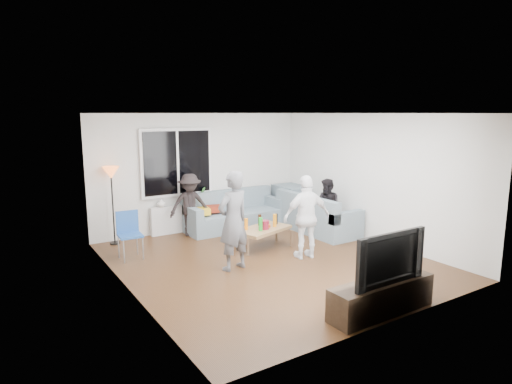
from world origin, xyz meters
TOP-DOWN VIEW (x-y plane):
  - floor at (0.00, 0.00)m, footprint 5.00×5.50m
  - ceiling at (0.00, 0.00)m, footprint 5.00×5.50m
  - wall_back at (0.00, 2.77)m, footprint 5.00×0.04m
  - wall_front at (0.00, -2.77)m, footprint 5.00×0.04m
  - wall_left at (-2.52, 0.00)m, footprint 0.04×5.50m
  - wall_right at (2.52, 0.00)m, footprint 0.04×5.50m
  - window_frame at (-0.60, 2.69)m, footprint 1.62×0.06m
  - window_glass at (-0.60, 2.65)m, footprint 1.50×0.02m
  - window_mullion at (-0.60, 2.64)m, footprint 0.05×0.03m
  - radiator at (-0.60, 2.65)m, footprint 1.30×0.12m
  - potted_plant at (-0.06, 2.62)m, footprint 0.21×0.17m
  - vase at (-1.02, 2.62)m, footprint 0.21×0.21m
  - sofa_back_section at (0.59, 2.27)m, footprint 2.30×0.85m
  - sofa_right_section at (2.02, 1.07)m, footprint 2.00×0.85m
  - sofa_corner at (2.31, 2.27)m, footprint 0.85×0.85m
  - cushion_yellow at (-0.28, 2.25)m, footprint 0.43×0.38m
  - cushion_red at (0.08, 2.33)m, footprint 0.42×0.37m
  - coffee_table at (0.33, 0.70)m, footprint 1.23×0.90m
  - pitcher at (0.32, 0.62)m, footprint 0.17×0.17m
  - side_chair at (-2.05, 1.43)m, footprint 0.42×0.42m
  - floor_lamp at (-2.05, 2.53)m, footprint 0.32×0.32m
  - player_left at (-0.74, -0.02)m, footprint 0.68×0.52m
  - player_right at (0.67, -0.21)m, footprint 0.95×0.55m
  - spectator_right at (2.02, 0.74)m, footprint 0.56×0.66m
  - spectator_back at (-0.49, 2.30)m, footprint 0.95×0.68m
  - tv_console at (0.09, -2.50)m, footprint 1.60×0.40m
  - television at (0.09, -2.50)m, footprint 1.19×0.16m
  - bottle_c at (0.38, 0.90)m, footprint 0.07×0.07m
  - bottle_a at (-0.01, 0.77)m, footprint 0.07×0.07m
  - bottle_d at (0.58, 0.67)m, footprint 0.07×0.07m
  - bottle_b at (0.18, 0.56)m, footprint 0.08×0.08m
  - bottle_e at (0.72, 0.83)m, footprint 0.07×0.07m

SIDE VIEW (x-z plane):
  - floor at x=0.00m, z-range -0.04..0.00m
  - coffee_table at x=0.33m, z-range 0.00..0.40m
  - tv_console at x=0.09m, z-range 0.00..0.44m
  - radiator at x=-0.60m, z-range 0.00..0.62m
  - sofa_back_section at x=0.59m, z-range 0.00..0.85m
  - sofa_right_section at x=2.02m, z-range 0.00..0.85m
  - sofa_corner at x=2.31m, z-range 0.00..0.85m
  - side_chair at x=-2.05m, z-range 0.00..0.86m
  - pitcher at x=0.32m, z-range 0.40..0.57m
  - bottle_e at x=0.72m, z-range 0.40..0.61m
  - cushion_yellow at x=-0.28m, z-range 0.44..0.58m
  - cushion_red at x=0.08m, z-range 0.45..0.57m
  - bottle_a at x=-0.01m, z-range 0.40..0.62m
  - bottle_c at x=0.38m, z-range 0.40..0.63m
  - bottle_d at x=0.58m, z-range 0.40..0.65m
  - bottle_b at x=0.18m, z-range 0.40..0.65m
  - spectator_right at x=2.02m, z-range 0.00..1.22m
  - spectator_back at x=-0.49m, z-range 0.00..1.34m
  - vase at x=-1.02m, z-range 0.62..0.81m
  - player_right at x=0.67m, z-range 0.00..1.52m
  - floor_lamp at x=-2.05m, z-range 0.00..1.56m
  - television at x=0.09m, z-range 0.44..1.13m
  - potted_plant at x=-0.06m, z-range 0.62..0.97m
  - player_left at x=-0.74m, z-range 0.00..1.68m
  - wall_back at x=0.00m, z-range 0.00..2.60m
  - wall_front at x=0.00m, z-range 0.00..2.60m
  - wall_left at x=-2.52m, z-range 0.00..2.60m
  - wall_right at x=2.52m, z-range 0.00..2.60m
  - window_frame at x=-0.60m, z-range 0.81..2.29m
  - window_glass at x=-0.60m, z-range 0.88..2.23m
  - window_mullion at x=-0.60m, z-range 0.88..2.23m
  - ceiling at x=0.00m, z-range 2.60..2.64m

